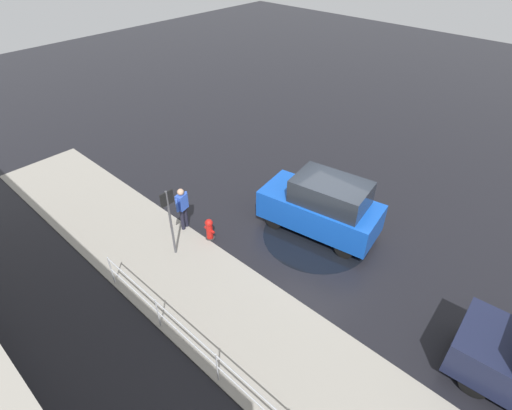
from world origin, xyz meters
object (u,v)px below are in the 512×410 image
(moving_hatchback, at_px, (322,206))
(sign_post, at_px, (169,214))
(fire_hydrant, at_px, (209,229))
(pedestrian, at_px, (182,206))

(moving_hatchback, distance_m, sign_post, 4.89)
(moving_hatchback, relative_size, fire_hydrant, 5.13)
(moving_hatchback, xyz_separation_m, pedestrian, (3.45, 3.04, -0.07))
(moving_hatchback, height_order, sign_post, sign_post)
(fire_hydrant, bearing_deg, pedestrian, 11.63)
(moving_hatchback, xyz_separation_m, fire_hydrant, (2.42, 2.83, -0.63))
(fire_hydrant, distance_m, sign_post, 1.71)
(fire_hydrant, height_order, sign_post, sign_post)
(fire_hydrant, distance_m, pedestrian, 1.19)
(fire_hydrant, bearing_deg, moving_hatchback, -130.53)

